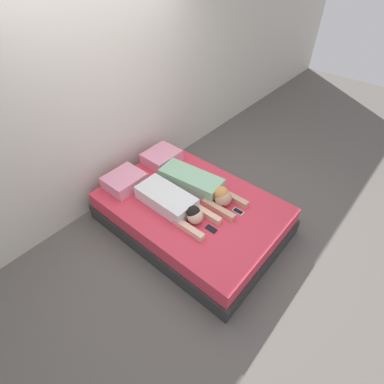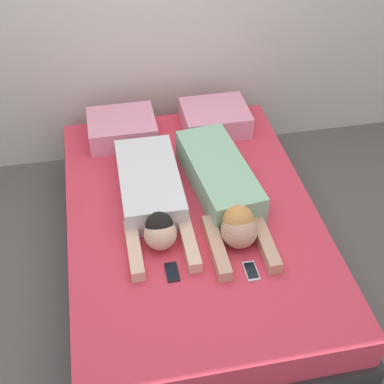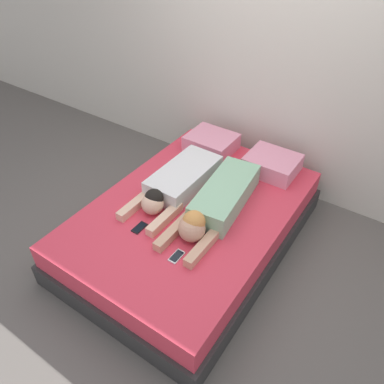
{
  "view_description": "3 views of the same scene",
  "coord_description": "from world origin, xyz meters",
  "px_view_note": "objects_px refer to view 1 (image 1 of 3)",
  "views": [
    {
      "loc": [
        -1.9,
        -1.63,
        2.85
      ],
      "look_at": [
        0.0,
        0.0,
        0.55
      ],
      "focal_mm": 28.0,
      "sensor_mm": 36.0,
      "label": 1
    },
    {
      "loc": [
        -0.43,
        -2.21,
        2.53
      ],
      "look_at": [
        0.0,
        0.0,
        0.55
      ],
      "focal_mm": 50.0,
      "sensor_mm": 36.0,
      "label": 2
    },
    {
      "loc": [
        1.28,
        -1.88,
        2.41
      ],
      "look_at": [
        0.0,
        0.0,
        0.55
      ],
      "focal_mm": 35.0,
      "sensor_mm": 36.0,
      "label": 3
    }
  ],
  "objects_px": {
    "pillow_head_left": "(124,181)",
    "cell_phone_left": "(211,229)",
    "pillow_head_right": "(162,157)",
    "person_left": "(173,203)",
    "person_right": "(200,185)",
    "cell_phone_right": "(238,211)",
    "bed": "(192,213)"
  },
  "relations": [
    {
      "from": "pillow_head_left",
      "to": "person_left",
      "type": "xyz_separation_m",
      "value": [
        0.1,
        -0.71,
        0.01
      ]
    },
    {
      "from": "bed",
      "to": "pillow_head_left",
      "type": "distance_m",
      "value": 0.92
    },
    {
      "from": "cell_phone_right",
      "to": "person_right",
      "type": "bearing_deg",
      "value": 91.37
    },
    {
      "from": "person_left",
      "to": "person_right",
      "type": "distance_m",
      "value": 0.42
    },
    {
      "from": "pillow_head_left",
      "to": "cell_phone_left",
      "type": "xyz_separation_m",
      "value": [
        0.13,
        -1.24,
        -0.07
      ]
    },
    {
      "from": "pillow_head_right",
      "to": "person_left",
      "type": "distance_m",
      "value": 0.89
    },
    {
      "from": "pillow_head_left",
      "to": "person_left",
      "type": "relative_size",
      "value": 0.44
    },
    {
      "from": "bed",
      "to": "cell_phone_right",
      "type": "xyz_separation_m",
      "value": [
        0.21,
        -0.5,
        0.21
      ]
    },
    {
      "from": "bed",
      "to": "cell_phone_right",
      "type": "relative_size",
      "value": 16.67
    },
    {
      "from": "cell_phone_right",
      "to": "bed",
      "type": "bearing_deg",
      "value": 112.83
    },
    {
      "from": "bed",
      "to": "cell_phone_left",
      "type": "relative_size",
      "value": 16.67
    },
    {
      "from": "person_right",
      "to": "pillow_head_right",
      "type": "bearing_deg",
      "value": 80.8
    },
    {
      "from": "bed",
      "to": "person_right",
      "type": "relative_size",
      "value": 1.87
    },
    {
      "from": "cell_phone_left",
      "to": "pillow_head_right",
      "type": "bearing_deg",
      "value": 67.63
    },
    {
      "from": "cell_phone_left",
      "to": "cell_phone_right",
      "type": "relative_size",
      "value": 1.0
    },
    {
      "from": "bed",
      "to": "pillow_head_left",
      "type": "bearing_deg",
      "value": 111.65
    },
    {
      "from": "person_left",
      "to": "cell_phone_left",
      "type": "distance_m",
      "value": 0.53
    },
    {
      "from": "bed",
      "to": "cell_phone_left",
      "type": "height_order",
      "value": "cell_phone_left"
    },
    {
      "from": "pillow_head_left",
      "to": "person_right",
      "type": "relative_size",
      "value": 0.39
    },
    {
      "from": "cell_phone_left",
      "to": "pillow_head_left",
      "type": "bearing_deg",
      "value": 96.11
    },
    {
      "from": "person_right",
      "to": "cell_phone_left",
      "type": "xyz_separation_m",
      "value": [
        -0.39,
        -0.48,
        -0.09
      ]
    },
    {
      "from": "bed",
      "to": "pillow_head_left",
      "type": "height_order",
      "value": "pillow_head_left"
    },
    {
      "from": "pillow_head_right",
      "to": "person_right",
      "type": "xyz_separation_m",
      "value": [
        -0.12,
        -0.76,
        0.02
      ]
    },
    {
      "from": "pillow_head_left",
      "to": "pillow_head_right",
      "type": "xyz_separation_m",
      "value": [
        0.64,
        0.0,
        0.0
      ]
    },
    {
      "from": "person_left",
      "to": "cell_phone_right",
      "type": "height_order",
      "value": "person_left"
    },
    {
      "from": "person_left",
      "to": "cell_phone_left",
      "type": "xyz_separation_m",
      "value": [
        0.03,
        -0.53,
        -0.08
      ]
    },
    {
      "from": "bed",
      "to": "cell_phone_right",
      "type": "bearing_deg",
      "value": -67.17
    },
    {
      "from": "cell_phone_left",
      "to": "person_left",
      "type": "bearing_deg",
      "value": 93.06
    },
    {
      "from": "bed",
      "to": "pillow_head_right",
      "type": "xyz_separation_m",
      "value": [
        0.32,
        0.81,
        0.28
      ]
    },
    {
      "from": "person_left",
      "to": "cell_phone_left",
      "type": "bearing_deg",
      "value": -86.94
    },
    {
      "from": "pillow_head_right",
      "to": "person_right",
      "type": "height_order",
      "value": "person_right"
    },
    {
      "from": "person_right",
      "to": "cell_phone_right",
      "type": "height_order",
      "value": "person_right"
    }
  ]
}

